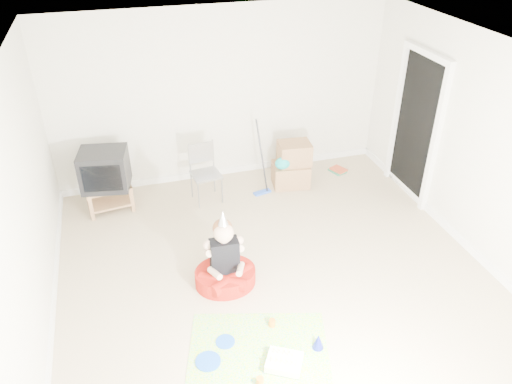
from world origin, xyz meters
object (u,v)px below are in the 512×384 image
object	(u,v)px
crt_tv	(105,169)
folding_chair	(206,175)
seated_woman	(225,269)
tv_stand	(109,195)
birthday_cake	(284,363)
cardboard_boxes	(292,165)

from	to	relation	value
crt_tv	folding_chair	bearing A→B (deg)	4.46
folding_chair	seated_woman	bearing A→B (deg)	-95.12
seated_woman	tv_stand	bearing A→B (deg)	121.29
folding_chair	tv_stand	bearing A→B (deg)	174.42
seated_woman	birthday_cake	size ratio (longest dim) A/B	2.37
tv_stand	birthday_cake	distance (m)	3.59
seated_woman	cardboard_boxes	bearing A→B (deg)	51.96
cardboard_boxes	birthday_cake	xyz separation A→B (m)	(-1.23, -3.21, -0.28)
folding_chair	cardboard_boxes	xyz separation A→B (m)	(1.33, 0.07, -0.09)
cardboard_boxes	crt_tv	bearing A→B (deg)	178.75
folding_chair	cardboard_boxes	distance (m)	1.34
tv_stand	crt_tv	world-z (taller)	crt_tv
tv_stand	crt_tv	size ratio (longest dim) A/B	1.05
tv_stand	crt_tv	bearing A→B (deg)	104.04
tv_stand	seated_woman	bearing A→B (deg)	-58.71
crt_tv	birthday_cake	xyz separation A→B (m)	(1.46, -3.27, -0.61)
folding_chair	seated_woman	size ratio (longest dim) A/B	0.86
cardboard_boxes	folding_chair	bearing A→B (deg)	-176.81
seated_woman	birthday_cake	world-z (taller)	seated_woman
cardboard_boxes	birthday_cake	world-z (taller)	cardboard_boxes
cardboard_boxes	seated_woman	size ratio (longest dim) A/B	0.68
folding_chair	crt_tv	bearing A→B (deg)	174.42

